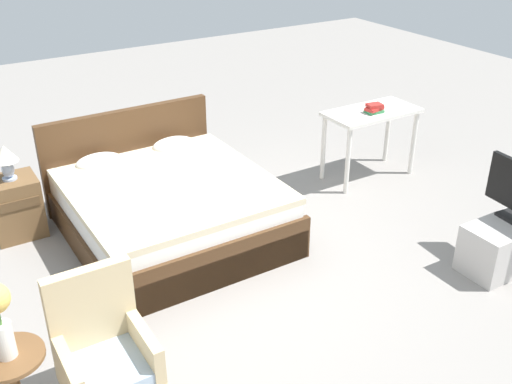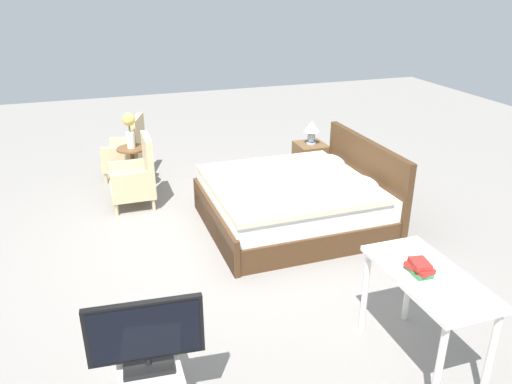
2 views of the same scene
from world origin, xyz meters
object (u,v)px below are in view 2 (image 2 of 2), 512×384
table_lamp (312,129)px  book_stack (419,268)px  side_table (133,164)px  tv_flatscreen (146,335)px  nightstand (310,163)px  armchair_by_window_right (136,178)px  flower_vase (129,127)px  bed (297,202)px  armchair_by_window_left (128,154)px  vanity_desk (427,288)px

table_lamp → book_stack: size_ratio=1.55×
side_table → book_stack: (4.09, 1.62, 0.44)m
side_table → tv_flatscreen: tv_flatscreen is taller
table_lamp → nightstand: bearing=-90.0°
armchair_by_window_right → tv_flatscreen: tv_flatscreen is taller
table_lamp → tv_flatscreen: tv_flatscreen is taller
flower_vase → nightstand: size_ratio=0.83×
side_table → flower_vase: flower_vase is taller
bed → armchair_by_window_left: bearing=-141.8°
armchair_by_window_right → tv_flatscreen: 3.52m
bed → armchair_by_window_right: bed is taller
tv_flatscreen → vanity_desk: 2.00m
armchair_by_window_right → book_stack: armchair_by_window_right is taller
tv_flatscreen → side_table: bearing=175.6°
tv_flatscreen → book_stack: 1.94m
tv_flatscreen → bed: bearing=139.1°
nightstand → table_lamp: table_lamp is taller
armchair_by_window_left → tv_flatscreen: (4.52, -0.29, 0.31)m
bed → nightstand: (-1.20, 0.72, -0.01)m
bed → book_stack: 2.46m
armchair_by_window_left → side_table: bearing=2.5°
armchair_by_window_right → nightstand: 2.45m
table_lamp → tv_flatscreen: bearing=-37.8°
armchair_by_window_left → bed: bearing=38.2°
flower_vase → tv_flatscreen: bearing=-4.4°
armchair_by_window_left → nightstand: (0.99, 2.45, -0.09)m
armchair_by_window_right → tv_flatscreen: (3.50, -0.29, 0.31)m
armchair_by_window_left → table_lamp: size_ratio=2.79×
bed → flower_vase: (-1.69, -1.71, 0.61)m
nightstand → tv_flatscreen: (3.53, -2.73, 0.40)m
tv_flatscreen → table_lamp: bearing=142.2°
side_table → table_lamp: bearing=78.6°
bed → book_stack: (2.40, -0.08, 0.53)m
armchair_by_window_left → vanity_desk: 4.94m
side_table → nightstand: size_ratio=1.08×
nightstand → tv_flatscreen: tv_flatscreen is taller
armchair_by_window_right → nightstand: armchair_by_window_right is taller
armchair_by_window_right → side_table: armchair_by_window_right is taller
tv_flatscreen → armchair_by_window_right: bearing=175.2°
side_table → table_lamp: table_lamp is taller
armchair_by_window_left → side_table: armchair_by_window_left is taller
nightstand → table_lamp: size_ratio=1.74×
armchair_by_window_right → table_lamp: bearing=90.8°
book_stack → flower_vase: bearing=-158.4°
flower_vase → side_table: bearing=90.0°
tv_flatscreen → book_stack: (0.07, 1.93, 0.14)m
side_table → table_lamp: size_ratio=1.87×
bed → table_lamp: bearing=149.1°
armchair_by_window_left → flower_vase: flower_vase is taller
bed → book_stack: bearing=-2.0°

